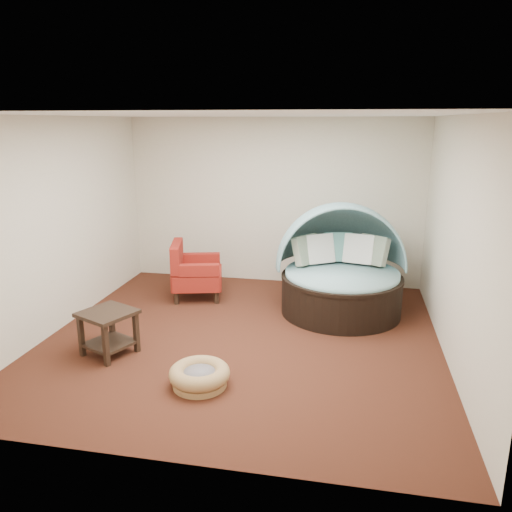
% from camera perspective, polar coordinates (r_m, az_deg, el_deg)
% --- Properties ---
extents(floor, '(5.00, 5.00, 0.00)m').
position_cam_1_polar(floor, '(6.58, -1.57, -9.36)').
color(floor, '#4B2315').
rests_on(floor, ground).
extents(wall_back, '(5.00, 0.00, 5.00)m').
position_cam_1_polar(wall_back, '(8.54, 2.04, 6.20)').
color(wall_back, beige).
rests_on(wall_back, floor).
extents(wall_front, '(5.00, 0.00, 5.00)m').
position_cam_1_polar(wall_front, '(3.83, -9.94, -5.40)').
color(wall_front, beige).
rests_on(wall_front, floor).
extents(wall_left, '(0.00, 5.00, 5.00)m').
position_cam_1_polar(wall_left, '(7.10, -21.79, 3.28)').
color(wall_left, beige).
rests_on(wall_left, floor).
extents(wall_right, '(0.00, 5.00, 5.00)m').
position_cam_1_polar(wall_right, '(6.10, 21.92, 1.46)').
color(wall_right, beige).
rests_on(wall_right, floor).
extents(ceiling, '(5.00, 5.00, 0.00)m').
position_cam_1_polar(ceiling, '(5.98, -1.77, 15.84)').
color(ceiling, white).
rests_on(ceiling, wall_back).
extents(canopy_daybed, '(2.07, 2.02, 1.60)m').
position_cam_1_polar(canopy_daybed, '(7.38, 9.72, -0.69)').
color(canopy_daybed, black).
rests_on(canopy_daybed, floor).
extents(pet_basket, '(0.86, 0.86, 0.23)m').
position_cam_1_polar(pet_basket, '(5.47, -6.47, -13.42)').
color(pet_basket, olive).
rests_on(pet_basket, floor).
extents(red_armchair, '(0.94, 0.94, 0.91)m').
position_cam_1_polar(red_armchair, '(7.97, -7.17, -1.84)').
color(red_armchair, black).
rests_on(red_armchair, floor).
extents(side_table, '(0.75, 0.75, 0.54)m').
position_cam_1_polar(side_table, '(6.28, -16.52, -7.73)').
color(side_table, black).
rests_on(side_table, floor).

